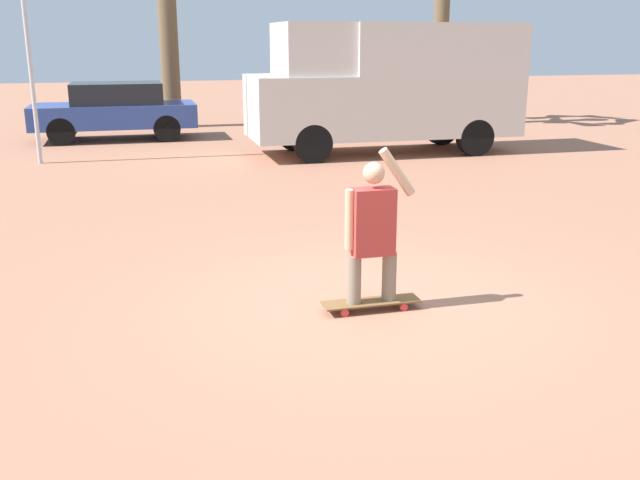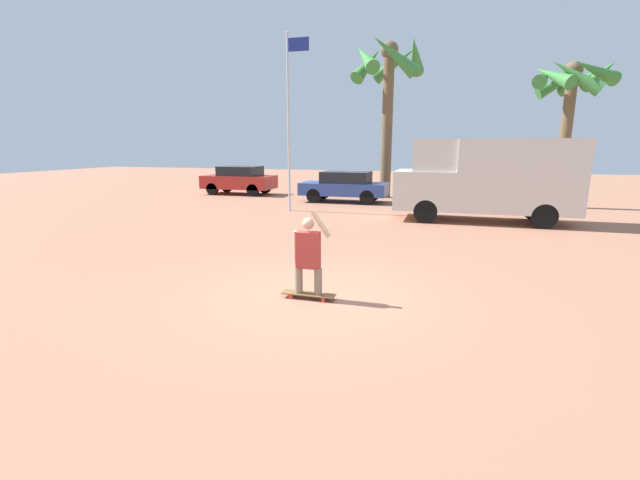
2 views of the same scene
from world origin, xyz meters
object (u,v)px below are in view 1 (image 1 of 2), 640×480
Objects in this scene: camper_van at (389,83)px; person_skateboarder at (373,226)px; parked_car_blue at (115,110)px; skateboard at (371,302)px.

person_skateboarder is at bearing -111.06° from camper_van.
camper_van reaches higher than parked_car_blue.
parked_car_blue is (-2.48, 13.27, 0.70)m from skateboard.
person_skateboarder reaches higher than skateboard.
skateboard is at bearing -111.05° from camper_van.
person_skateboarder is 0.36× the size of parked_car_blue.
person_skateboarder is 10.05m from camper_van.
camper_van reaches higher than person_skateboarder.
person_skateboarder is (-0.00, 0.00, 0.76)m from skateboard.
person_skateboarder reaches higher than parked_car_blue.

